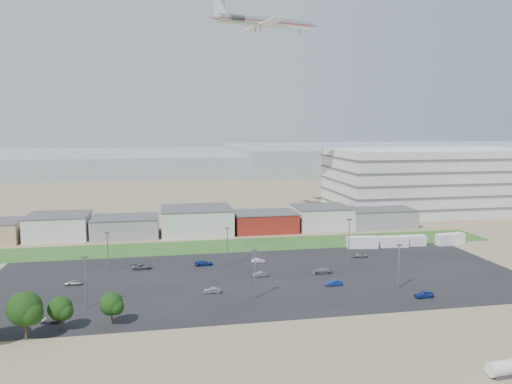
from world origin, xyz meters
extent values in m
plane|color=#8A7258|center=(0.00, 0.00, 0.00)|extent=(700.00, 700.00, 0.00)
cube|color=black|center=(5.00, 20.00, 0.01)|extent=(120.00, 50.00, 0.01)
cube|color=#315620|center=(0.00, 52.00, 0.01)|extent=(160.00, 16.00, 0.02)
cube|color=silver|center=(90.00, 95.00, 12.50)|extent=(80.00, 40.00, 25.00)
imported|color=navy|center=(19.31, 12.09, 0.62)|extent=(3.88, 1.70, 1.24)
imported|color=navy|center=(34.51, 1.50, 0.66)|extent=(3.92, 1.69, 1.32)
imported|color=#A5A5AA|center=(-6.81, 11.95, 0.58)|extent=(3.63, 1.52, 1.17)
imported|color=#A5A5AA|center=(-35.88, 22.62, 0.61)|extent=(3.62, 1.62, 1.21)
imported|color=navy|center=(-6.90, 32.87, 0.65)|extent=(4.58, 2.07, 1.30)
imported|color=#595B5E|center=(5.03, 21.29, 0.57)|extent=(3.53, 1.35, 1.15)
imported|color=#A5A5AA|center=(34.07, 32.81, 0.62)|extent=(3.75, 1.86, 1.23)
imported|color=#595B5E|center=(-21.76, 32.45, 0.63)|extent=(4.64, 2.32, 1.26)
imported|color=#595B5E|center=(-35.93, 1.78, 0.55)|extent=(3.83, 1.58, 1.11)
imported|color=silver|center=(6.84, 32.92, 0.54)|extent=(3.40, 1.50, 1.09)
imported|color=#A5A5AA|center=(19.42, 21.09, 0.64)|extent=(4.59, 2.23, 1.29)
camera|label=1|loc=(-16.25, -86.68, 34.12)|focal=35.00mm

